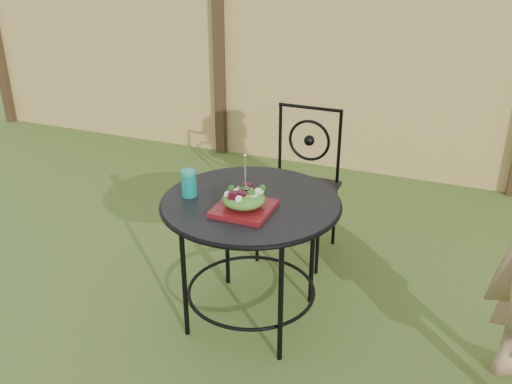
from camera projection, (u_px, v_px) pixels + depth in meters
ground at (268, 306)px, 3.27m from camera, size 60.00×60.00×0.00m
fence at (364, 64)px, 4.72m from camera, size 8.00×0.12×1.90m
patio_table at (251, 224)px, 2.94m from camera, size 0.92×0.92×0.72m
patio_chair at (301, 180)px, 3.66m from camera, size 0.46×0.46×0.95m
salad_plate at (244, 208)px, 2.77m from camera, size 0.27×0.27×0.02m
salad at (244, 199)px, 2.75m from camera, size 0.21×0.21×0.08m
fork at (245, 174)px, 2.69m from camera, size 0.01×0.01×0.18m
drinking_glass at (189, 183)px, 2.90m from camera, size 0.08×0.08×0.14m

